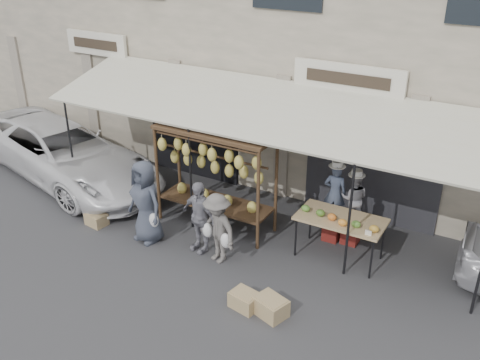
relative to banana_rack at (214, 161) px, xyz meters
The scene contains 16 objects.
ground_plane 2.22m from the banana_rack, 67.37° to the right, with size 90.00×90.00×0.00m, color #2D2D30.
shophouse 5.49m from the banana_rack, 83.15° to the left, with size 24.00×6.15×7.30m.
awning 1.44m from the banana_rack, 53.27° to the left, with size 10.00×2.35×2.92m.
banana_rack is the anchor object (origin of this frame).
produce_table 2.89m from the banana_rack, ahead, with size 1.70×0.90×1.04m.
vendor_left 2.59m from the banana_rack, 16.92° to the left, with size 0.46×0.30×1.27m, color #3C465C.
vendor_right 2.99m from the banana_rack, 16.17° to the left, with size 0.54×0.42×1.12m, color slate.
customer_left 1.65m from the banana_rack, 127.58° to the right, with size 0.88×0.57×1.80m, color #3D4251.
customer_mid 1.28m from the banana_rack, 75.41° to the right, with size 0.90×0.37×1.54m, color gray.
customer_right 1.60m from the banana_rack, 55.42° to the right, with size 0.94×0.54×1.46m, color #615C58.
stool_left 2.88m from the banana_rack, 16.92° to the left, with size 0.33×0.33×0.46m, color maroon.
stool_right 3.23m from the banana_rack, 16.17° to the left, with size 0.34×0.34×0.48m, color maroon.
crate_near_a 3.20m from the banana_rack, 47.27° to the right, with size 0.49×0.37×0.30m, color tan.
crate_near_b 3.48m from the banana_rack, 40.34° to the right, with size 0.54×0.41×0.32m, color tan.
crate_far 3.00m from the banana_rack, 150.69° to the right, with size 0.45×0.34×0.27m, color tan.
van 4.99m from the banana_rack, behind, with size 2.22×4.82×2.01m, color white.
Camera 1 is at (4.98, -7.14, 6.09)m, focal length 40.00 mm.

